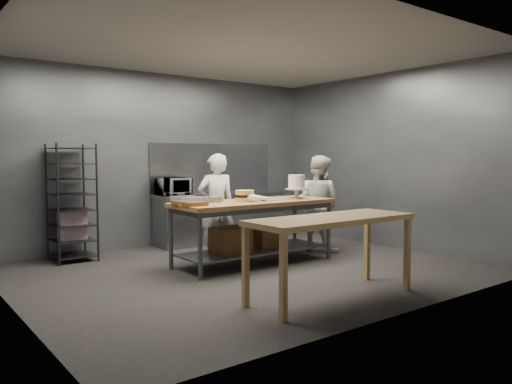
% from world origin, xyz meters
% --- Properties ---
extents(ground, '(6.00, 6.00, 0.00)m').
position_xyz_m(ground, '(0.00, 0.00, 0.00)').
color(ground, black).
rests_on(ground, ground).
extents(back_wall, '(6.00, 0.04, 3.00)m').
position_xyz_m(back_wall, '(0.00, 2.50, 1.50)').
color(back_wall, '#4C4F54').
rests_on(back_wall, ground).
extents(work_table, '(2.40, 0.90, 0.92)m').
position_xyz_m(work_table, '(0.24, 0.28, 0.57)').
color(work_table, olive).
rests_on(work_table, ground).
extents(near_counter, '(2.00, 0.70, 0.90)m').
position_xyz_m(near_counter, '(-0.11, -1.67, 0.81)').
color(near_counter, '#A37A43').
rests_on(near_counter, ground).
extents(back_counter, '(2.60, 0.60, 0.90)m').
position_xyz_m(back_counter, '(1.00, 2.18, 0.45)').
color(back_counter, slate).
rests_on(back_counter, ground).
extents(splashback_panel, '(2.60, 0.02, 0.90)m').
position_xyz_m(splashback_panel, '(1.00, 2.48, 1.35)').
color(splashback_panel, slate).
rests_on(splashback_panel, back_counter).
extents(speed_rack, '(0.61, 0.66, 1.75)m').
position_xyz_m(speed_rack, '(-1.74, 2.10, 0.86)').
color(speed_rack, black).
rests_on(speed_rack, ground).
extents(chef_behind, '(0.66, 0.51, 1.60)m').
position_xyz_m(chef_behind, '(0.09, 0.98, 0.80)').
color(chef_behind, white).
rests_on(chef_behind, ground).
extents(chef_right, '(0.75, 0.88, 1.58)m').
position_xyz_m(chef_right, '(1.76, 0.44, 0.79)').
color(chef_right, silver).
rests_on(chef_right, ground).
extents(microwave, '(0.54, 0.37, 0.30)m').
position_xyz_m(microwave, '(0.00, 2.18, 1.05)').
color(microwave, black).
rests_on(microwave, back_counter).
extents(frosted_cake_stand, '(0.34, 0.34, 0.36)m').
position_xyz_m(frosted_cake_stand, '(1.00, 0.15, 1.15)').
color(frosted_cake_stand, '#BBAF95').
rests_on(frosted_cake_stand, work_table).
extents(layer_cake, '(0.27, 0.27, 0.16)m').
position_xyz_m(layer_cake, '(0.10, 0.24, 1.00)').
color(layer_cake, '#F5D74D').
rests_on(layer_cake, work_table).
extents(cake_pans, '(0.51, 0.33, 0.07)m').
position_xyz_m(cake_pans, '(-0.39, 0.48, 0.96)').
color(cake_pans, gray).
rests_on(cake_pans, work_table).
extents(piping_bag, '(0.31, 0.38, 0.12)m').
position_xyz_m(piping_bag, '(0.21, -0.01, 0.98)').
color(piping_bag, white).
rests_on(piping_bag, work_table).
extents(offset_spatula, '(0.36, 0.02, 0.02)m').
position_xyz_m(offset_spatula, '(0.43, 0.11, 0.93)').
color(offset_spatula, slate).
rests_on(offset_spatula, work_table).
extents(pastry_clamshells, '(0.32, 0.47, 0.11)m').
position_xyz_m(pastry_clamshells, '(-0.78, 0.26, 0.98)').
color(pastry_clamshells, '#9A4D1E').
rests_on(pastry_clamshells, work_table).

